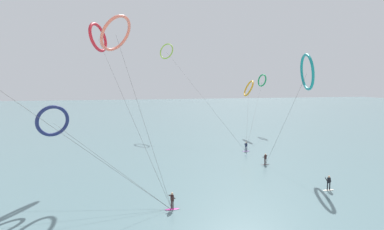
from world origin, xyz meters
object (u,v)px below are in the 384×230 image
surfer_ivory (329,184)px  kite_coral (116,33)px  kite_navy (53,121)px  kite_emerald (262,80)px  kite_crimson (98,38)px  surfer_charcoal (265,160)px  kite_teal (307,72)px  kite_lime (167,51)px  surfer_violet (246,147)px  kite_amber (249,88)px  surfer_magenta (172,202)px

surfer_ivory → kite_coral: kite_coral is taller
surfer_ivory → kite_navy: bearing=-5.3°
surfer_ivory → kite_emerald: bearing=-101.6°
kite_crimson → surfer_charcoal: bearing=-77.2°
kite_teal → kite_emerald: (8.65, 30.82, -0.85)m
kite_lime → kite_crimson: bearing=-69.9°
kite_navy → surfer_violet: bearing=175.8°
surfer_charcoal → kite_navy: 29.00m
kite_navy → kite_amber: kite_amber is taller
kite_navy → kite_crimson: (3.84, 11.49, 10.39)m
surfer_ivory → kite_navy: 30.92m
kite_crimson → kite_lime: (13.65, 27.69, 1.34)m
surfer_charcoal → kite_lime: bearing=81.9°
kite_crimson → kite_amber: bearing=-32.5°
surfer_violet → kite_amber: kite_amber is taller
kite_amber → kite_lime: kite_lime is taller
surfer_ivory → kite_amber: bearing=-95.3°
kite_teal → kite_emerald: bearing=1.4°
kite_teal → kite_crimson: (-28.49, 7.72, 4.91)m
surfer_magenta → kite_navy: (-11.57, 6.02, 7.39)m
kite_coral → kite_navy: bearing=-7.9°
surfer_charcoal → kite_teal: (4.90, -2.08, 12.87)m
surfer_ivory → kite_crimson: (-25.75, 16.57, 17.78)m
kite_coral → kite_lime: kite_lime is taller
surfer_violet → kite_coral: 28.97m
surfer_charcoal → kite_coral: kite_coral is taller
kite_teal → kite_lime: 38.90m
surfer_ivory → surfer_magenta: size_ratio=1.00×
surfer_violet → kite_coral: (-21.65, -7.65, 17.66)m
surfer_ivory → kite_navy: (-29.59, 5.08, 7.39)m
kite_crimson → kite_lime: bearing=0.0°
surfer_violet → kite_crimson: kite_crimson is taller
kite_lime → surfer_magenta: bearing=-51.1°
kite_navy → kite_lime: size_ratio=0.50×
surfer_ivory → kite_teal: bearing=-102.8°
surfer_ivory → surfer_charcoal: bearing=-74.4°
surfer_violet → kite_emerald: kite_emerald is taller
kite_crimson → surfer_violet: bearing=-56.9°
surfer_ivory → kite_coral: 31.43m
surfer_ivory → surfer_violet: same height
kite_navy → kite_amber: bearing=-170.5°
surfer_magenta → kite_amber: bearing=124.2°
surfer_magenta → kite_teal: kite_teal is taller
surfer_magenta → kite_lime: kite_lime is taller
kite_navy → kite_crimson: size_ratio=0.64×
surfer_charcoal → kite_crimson: 30.07m
surfer_magenta → kite_crimson: bearing=-178.7°
surfer_violet → kite_amber: size_ratio=0.09×
surfer_magenta → kite_lime: 49.43m
surfer_magenta → surfer_violet: size_ratio=1.00×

